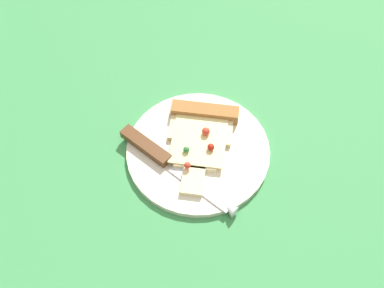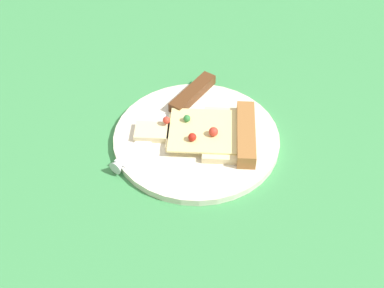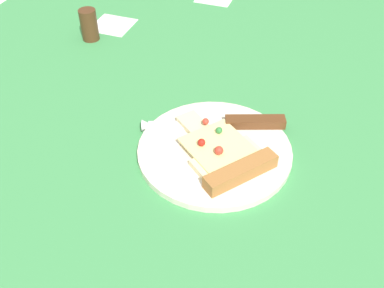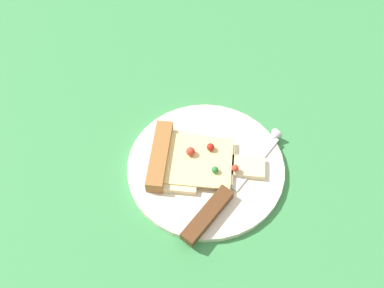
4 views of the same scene
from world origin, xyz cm
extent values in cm
cube|color=#3D8C4C|center=(0.00, 0.00, -1.50)|extent=(150.13, 150.13, 3.00)
cube|color=white|center=(-38.23, -25.90, -0.10)|extent=(9.00, 9.00, 0.20)
cylinder|color=silver|center=(-4.71, 9.47, 0.56)|extent=(24.63, 24.63, 1.11)
cube|color=beige|center=(-2.23, 12.61, 1.61)|extent=(12.35, 11.53, 1.00)
cube|color=beige|center=(-5.64, 8.30, 1.61)|extent=(9.12, 8.86, 1.00)
cube|color=beige|center=(-8.74, 4.37, 1.61)|extent=(6.05, 6.31, 1.00)
cube|color=#EDD88C|center=(-4.09, 10.26, 2.26)|extent=(13.42, 13.55, 0.30)
cube|color=#9E6633|center=(-0.37, 14.97, 2.21)|extent=(11.03, 9.48, 2.20)
sphere|color=red|center=(-2.37, 10.82, 3.09)|extent=(1.37, 1.37, 1.37)
sphere|color=red|center=(-8.44, 6.69, 2.96)|extent=(1.10, 1.10, 1.10)
sphere|color=#2D7A38|center=(-7.05, 9.41, 2.94)|extent=(1.07, 1.07, 1.07)
sphere|color=#B21E14|center=(-3.29, 7.72, 3.01)|extent=(1.21, 1.21, 1.21)
cube|color=silver|center=(-8.21, 2.89, 1.26)|extent=(5.97, 11.96, 0.30)
cone|color=silver|center=(-6.17, -2.76, 1.26)|extent=(2.56, 2.56, 2.00)
cube|color=#593319|center=(-12.30, 14.17, 1.91)|extent=(5.48, 10.15, 1.60)
cylinder|color=#4C2D19|center=(-30.87, -27.41, 3.42)|extent=(3.71, 3.71, 6.84)
camera|label=1|loc=(-27.28, -26.77, 68.18)|focal=43.44mm
camera|label=2|loc=(41.82, -24.18, 57.08)|focal=50.72mm
camera|label=3|loc=(45.50, 23.47, 49.21)|focal=41.67mm
camera|label=4|loc=(-34.56, 30.79, 59.57)|focal=41.32mm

